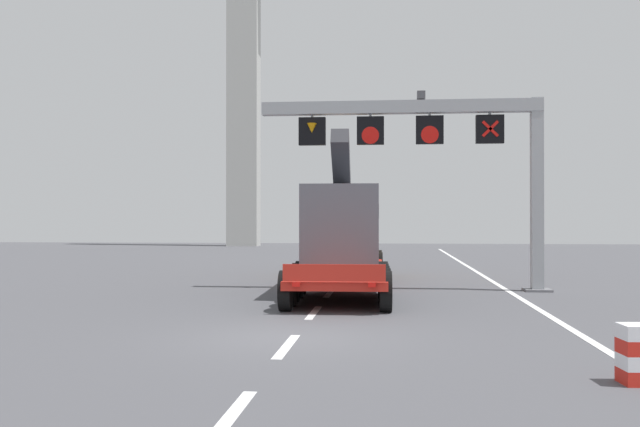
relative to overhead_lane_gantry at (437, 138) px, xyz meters
The scene contains 6 objects.
ground 12.04m from the overhead_lane_gantry, 110.56° to the right, with size 112.00×112.00×0.00m, color #4C4C51.
lane_markings 7.34m from the overhead_lane_gantry, 136.22° to the left, with size 0.20×41.87×0.01m.
edge_line_right 6.12m from the overhead_lane_gantry, 38.02° to the left, with size 0.20×63.00×0.01m, color silver.
overhead_lane_gantry is the anchor object (origin of this frame).
heavy_haul_truck_red 4.91m from the overhead_lane_gantry, 156.78° to the left, with size 3.35×14.12×5.30m.
bridge_pylon_distant 44.23m from the overhead_lane_gantry, 111.25° to the left, with size 9.00×2.00×41.65m.
Camera 1 is at (2.12, -14.67, 2.50)m, focal length 39.43 mm.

